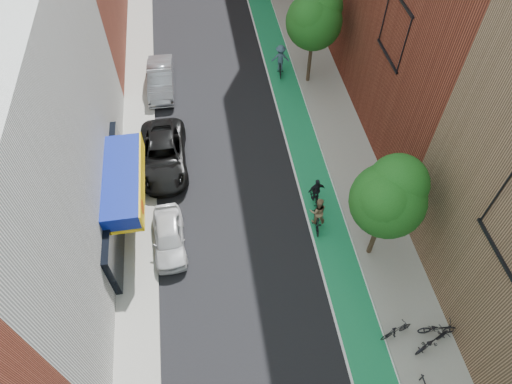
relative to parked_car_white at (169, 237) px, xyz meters
name	(u,v)px	position (x,y,z in m)	size (l,w,h in m)	color
bike_lane	(280,67)	(8.35, 13.93, -0.66)	(2.00, 68.00, 0.01)	#157A4F
sidewalk_left	(140,79)	(-1.65, 13.93, -0.59)	(2.00, 68.00, 0.15)	gray
sidewalk_right	(313,63)	(10.85, 13.93, -0.59)	(3.00, 68.00, 0.15)	gray
tree_near	(390,196)	(9.99, -2.05, 3.99)	(3.40, 3.36, 6.42)	#332619
tree_mid	(315,17)	(9.99, 11.95, 4.22)	(3.55, 3.53, 6.74)	#332619
parked_car_white	(169,237)	(0.00, 0.00, 0.00)	(1.57, 3.91, 1.33)	silver
parked_car_black	(163,155)	(-0.10, 5.63, 0.13)	(2.63, 5.71, 1.59)	black
parked_car_silver	(161,79)	(-0.09, 12.72, 0.12)	(1.66, 4.76, 1.57)	gray
cyclist_lane_near	(317,215)	(7.68, -0.02, 0.26)	(0.95, 1.74, 2.15)	black
cyclist_lane_mid	(316,195)	(7.98, 1.40, 0.07)	(0.97, 1.63, 1.94)	black
cyclist_lane_far	(280,61)	(8.21, 13.13, 0.40)	(1.31, 1.60, 2.24)	black
parked_bike_near	(433,341)	(11.12, -7.12, -0.01)	(0.67, 1.92, 1.01)	black
parked_bike_mid	(397,330)	(9.75, -6.43, -0.04)	(0.45, 1.59, 0.96)	black
parked_bike_far	(438,328)	(11.60, -6.61, -0.06)	(0.60, 1.73, 0.91)	black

